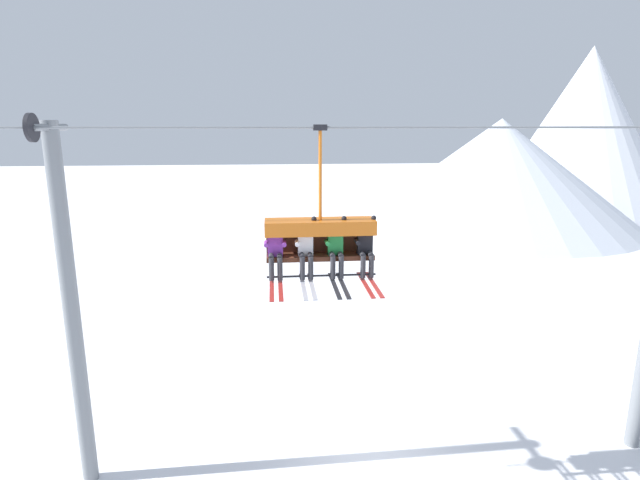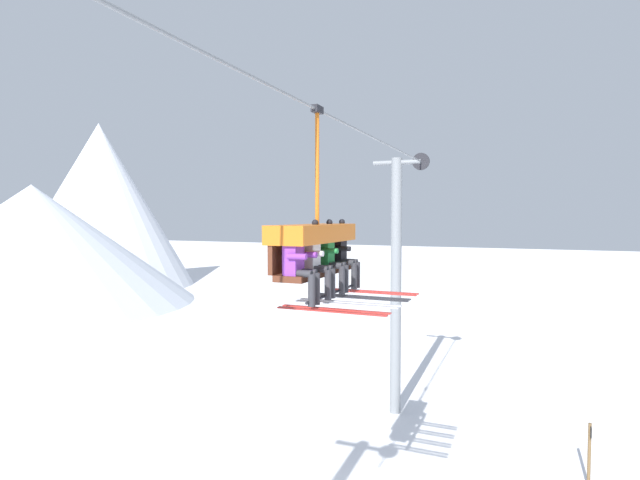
{
  "view_description": "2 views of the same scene",
  "coord_description": "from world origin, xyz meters",
  "px_view_note": "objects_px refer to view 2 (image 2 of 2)",
  "views": [
    {
      "loc": [
        -2.43,
        -11.13,
        8.5
      ],
      "look_at": [
        -1.46,
        -0.97,
        6.14
      ],
      "focal_mm": 28.0,
      "sensor_mm": 36.0,
      "label": 1
    },
    {
      "loc": [
        -9.16,
        -4.1,
        6.68
      ],
      "look_at": [
        -1.34,
        -0.81,
        6.27
      ],
      "focal_mm": 28.0,
      "sensor_mm": 36.0,
      "label": 2
    }
  ],
  "objects_px": {
    "skier_purple": "(301,265)",
    "skier_green": "(332,257)",
    "lift_tower_far": "(396,280)",
    "skier_black": "(345,254)",
    "chairlift_chair": "(313,241)",
    "skier_white": "(318,260)",
    "trail_sign": "(589,451)"
  },
  "relations": [
    {
      "from": "lift_tower_far",
      "to": "skier_purple",
      "type": "relative_size",
      "value": 5.14
    },
    {
      "from": "lift_tower_far",
      "to": "skier_white",
      "type": "height_order",
      "value": "lift_tower_far"
    },
    {
      "from": "skier_black",
      "to": "skier_white",
      "type": "bearing_deg",
      "value": 180.0
    },
    {
      "from": "skier_purple",
      "to": "skier_green",
      "type": "bearing_deg",
      "value": 0.3
    },
    {
      "from": "skier_green",
      "to": "skier_purple",
      "type": "bearing_deg",
      "value": -179.7
    },
    {
      "from": "chairlift_chair",
      "to": "skier_purple",
      "type": "distance_m",
      "value": 1.03
    },
    {
      "from": "lift_tower_far",
      "to": "skier_white",
      "type": "distance_m",
      "value": 9.09
    },
    {
      "from": "skier_black",
      "to": "trail_sign",
      "type": "xyz_separation_m",
      "value": [
        4.92,
        -4.62,
        -5.06
      ]
    },
    {
      "from": "trail_sign",
      "to": "skier_green",
      "type": "bearing_deg",
      "value": 140.28
    },
    {
      "from": "skier_purple",
      "to": "skier_black",
      "type": "bearing_deg",
      "value": 0.2
    },
    {
      "from": "lift_tower_far",
      "to": "skier_green",
      "type": "relative_size",
      "value": 5.14
    },
    {
      "from": "chairlift_chair",
      "to": "skier_black",
      "type": "xyz_separation_m",
      "value": [
        0.96,
        -0.21,
        -0.29
      ]
    },
    {
      "from": "skier_black",
      "to": "lift_tower_far",
      "type": "bearing_deg",
      "value": 6.89
    },
    {
      "from": "lift_tower_far",
      "to": "skier_green",
      "type": "distance_m",
      "value": 8.46
    },
    {
      "from": "chairlift_chair",
      "to": "skier_white",
      "type": "xyz_separation_m",
      "value": [
        -0.32,
        -0.21,
        -0.29
      ]
    },
    {
      "from": "skier_white",
      "to": "trail_sign",
      "type": "xyz_separation_m",
      "value": [
        6.2,
        -4.62,
        -5.06
      ]
    },
    {
      "from": "lift_tower_far",
      "to": "skier_black",
      "type": "height_order",
      "value": "lift_tower_far"
    },
    {
      "from": "skier_black",
      "to": "trail_sign",
      "type": "bearing_deg",
      "value": -43.19
    },
    {
      "from": "lift_tower_far",
      "to": "chairlift_chair",
      "type": "distance_m",
      "value": 8.81
    },
    {
      "from": "lift_tower_far",
      "to": "trail_sign",
      "type": "relative_size",
      "value": 5.46
    },
    {
      "from": "lift_tower_far",
      "to": "skier_purple",
      "type": "bearing_deg",
      "value": -174.45
    },
    {
      "from": "chairlift_chair",
      "to": "skier_purple",
      "type": "bearing_deg",
      "value": -167.06
    },
    {
      "from": "skier_purple",
      "to": "trail_sign",
      "type": "height_order",
      "value": "skier_purple"
    },
    {
      "from": "lift_tower_far",
      "to": "skier_purple",
      "type": "distance_m",
      "value": 9.72
    },
    {
      "from": "chairlift_chair",
      "to": "trail_sign",
      "type": "bearing_deg",
      "value": -39.4
    },
    {
      "from": "trail_sign",
      "to": "chairlift_chair",
      "type": "bearing_deg",
      "value": 140.6
    },
    {
      "from": "skier_green",
      "to": "trail_sign",
      "type": "relative_size",
      "value": 1.06
    },
    {
      "from": "chairlift_chair",
      "to": "skier_black",
      "type": "height_order",
      "value": "chairlift_chair"
    },
    {
      "from": "chairlift_chair",
      "to": "trail_sign",
      "type": "xyz_separation_m",
      "value": [
        5.89,
        -4.84,
        -5.35
      ]
    },
    {
      "from": "skier_white",
      "to": "skier_black",
      "type": "height_order",
      "value": "same"
    },
    {
      "from": "skier_white",
      "to": "trail_sign",
      "type": "bearing_deg",
      "value": -36.68
    },
    {
      "from": "skier_black",
      "to": "skier_green",
      "type": "bearing_deg",
      "value": 180.0
    }
  ]
}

